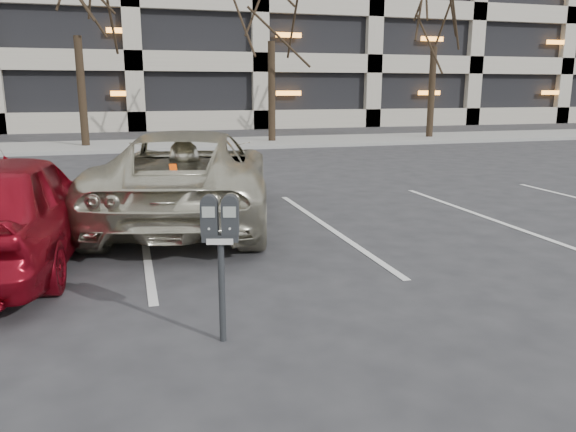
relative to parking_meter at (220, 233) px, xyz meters
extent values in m
plane|color=#28282B|center=(0.86, 1.26, -0.96)|extent=(140.00, 140.00, 0.00)
cube|color=gray|center=(0.86, 17.26, -0.90)|extent=(80.00, 4.00, 0.12)
cube|color=silver|center=(-0.54, 3.56, -0.95)|extent=(0.10, 5.20, 0.00)
cube|color=silver|center=(2.26, 3.56, -0.95)|extent=(0.10, 5.20, 0.00)
cube|color=silver|center=(5.06, 3.56, -0.95)|extent=(0.10, 5.20, 0.00)
cylinder|color=black|center=(-2.14, 17.26, 1.01)|extent=(0.28, 0.28, 3.94)
cylinder|color=black|center=(4.86, 17.26, 1.00)|extent=(0.28, 0.28, 3.91)
cylinder|color=black|center=(11.86, 17.26, 0.96)|extent=(0.28, 0.28, 3.84)
cylinder|color=black|center=(0.00, 0.00, -0.51)|extent=(0.06, 0.06, 0.90)
cube|color=black|center=(0.00, 0.00, -0.04)|extent=(0.32, 0.18, 0.06)
cube|color=silver|center=(-0.01, -0.05, -0.06)|extent=(0.21, 0.06, 0.05)
cube|color=gray|center=(-0.10, -0.04, 0.19)|extent=(0.10, 0.04, 0.09)
cube|color=gray|center=(0.07, -0.08, 0.19)|extent=(0.10, 0.04, 0.09)
imported|color=beige|center=(0.24, 4.69, -0.22)|extent=(3.59, 5.76, 1.49)
cube|color=#DF3E04|center=(-0.11, 3.75, 0.53)|extent=(0.10, 0.20, 0.01)
imported|color=maroon|center=(-2.15, 2.79, -0.24)|extent=(2.07, 4.34, 1.43)
camera|label=1|loc=(-0.70, -4.47, 1.16)|focal=35.00mm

